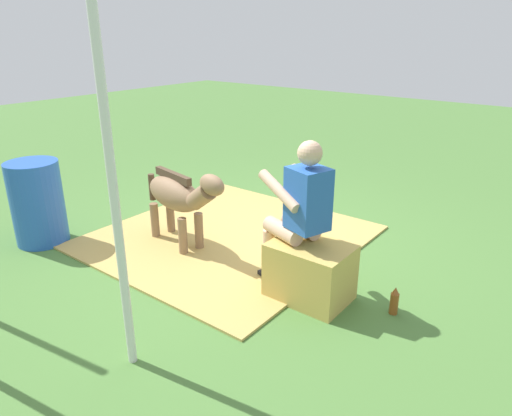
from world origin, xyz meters
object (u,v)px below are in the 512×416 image
Objects in this scene: soda_bottle at (394,301)px; tent_pole_left at (115,200)px; pony_standing at (179,196)px; water_barrel at (38,203)px; person_seated at (298,210)px; hay_bale at (310,272)px.

tent_pole_left reaches higher than soda_bottle.
pony_standing is at bearing 4.29° from soda_bottle.
soda_bottle is 0.27× the size of water_barrel.
pony_standing reaches higher than water_barrel.
person_seated is 1.08m from soda_bottle.
tent_pole_left is (0.54, 1.47, 0.95)m from hay_bale.
hay_bale is 0.50× the size of pony_standing.
tent_pole_left reaches higher than pony_standing.
hay_bale reaches higher than soda_bottle.
water_barrel reaches higher than soda_bottle.
tent_pole_left reaches higher than person_seated.
soda_bottle is 3.75m from water_barrel.
pony_standing is 1.49× the size of water_barrel.
hay_bale is 3.03m from water_barrel.
person_seated is 1.54× the size of water_barrel.
person_seated is 0.57× the size of tent_pole_left.
hay_bale is at bearing 178.54° from pony_standing.
person_seated reaches higher than hay_bale.
water_barrel is at bearing 16.93° from person_seated.
person_seated is at bearing 179.83° from pony_standing.
water_barrel is at bearing -15.78° from tent_pole_left.
person_seated is at bearing -104.22° from tent_pole_left.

